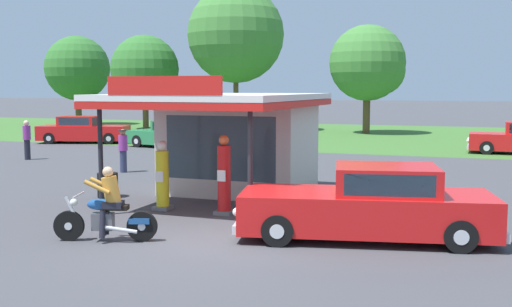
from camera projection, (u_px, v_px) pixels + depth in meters
The scene contains 16 objects.
ground_plane at pixel (203, 242), 12.74m from camera, with size 300.00×300.00×0.00m, color #424247.
grass_verge_strip at pixel (391, 136), 40.80m from camera, with size 120.00×24.00×0.01m, color #3D6B2D.
service_station_kiosk at pixel (235, 136), 18.38m from camera, with size 4.91×6.69×3.48m.
gas_pump_nearside at pixel (163, 178), 16.01m from camera, with size 0.44×0.44×1.83m.
gas_pump_offside at pixel (224, 178), 15.40m from camera, with size 0.44×0.44×2.03m.
motorcycle_with_rider at pixel (107, 210), 12.72m from camera, with size 2.11×0.90×1.58m.
featured_classic_sedan at pixel (369, 206), 12.90m from camera, with size 5.71×2.96×1.58m.
parked_car_back_row_far_right at pixel (171, 135), 32.80m from camera, with size 5.33×2.86×1.47m.
parked_car_back_row_centre_left at pixel (83, 131), 35.67m from camera, with size 5.58×3.25×1.57m.
bystander_leaning_by_kiosk at pixel (27, 139), 27.26m from camera, with size 0.34×0.34×1.77m.
bystander_strolling_foreground at pixel (123, 149), 23.13m from camera, with size 0.36×0.36×1.65m.
tree_oak_right at pixel (79, 70), 53.07m from camera, with size 5.60×5.60×7.73m.
tree_oak_far_right at pixel (370, 65), 42.61m from camera, with size 5.33×5.33×7.63m.
tree_oak_centre at pixel (236, 36), 45.05m from camera, with size 7.18×7.18×10.76m.
tree_oak_far_left at pixel (145, 69), 47.36m from camera, with size 5.30×5.30×7.33m.
spare_tire_stack at pixel (108, 185), 17.89m from camera, with size 0.60×0.60×0.72m.
Camera 1 is at (5.27, -11.36, 3.20)m, focal length 42.68 mm.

